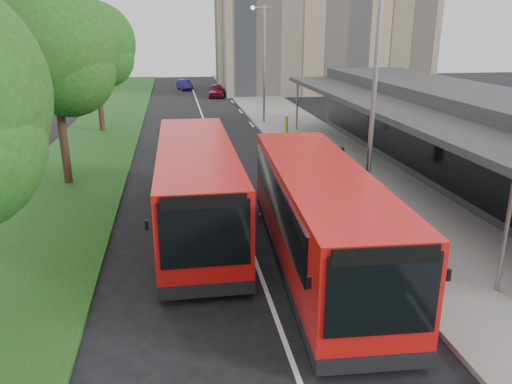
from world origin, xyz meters
TOP-DOWN VIEW (x-y plane):
  - ground at (0.00, 0.00)m, footprint 120.00×120.00m
  - pavement at (6.00, 20.00)m, footprint 5.00×80.00m
  - grass_verge at (-7.00, 20.00)m, footprint 5.00×80.00m
  - lane_centre_line at (0.00, 15.00)m, footprint 0.12×70.00m
  - kerb_dashes at (3.30, 19.00)m, footprint 0.12×56.00m
  - office_block at (14.00, 42.00)m, footprint 22.00×12.00m
  - station_building at (10.86, 8.00)m, footprint 7.70×26.00m
  - tree_mid at (-7.01, 9.05)m, footprint 5.40×5.40m
  - tree_far at (-7.01, 21.05)m, footprint 5.19×5.19m
  - lamp_post_near at (4.12, 2.00)m, footprint 1.44×0.28m
  - lamp_post_far at (4.12, 22.00)m, footprint 1.44×0.28m
  - bus_main at (1.77, -0.54)m, footprint 3.17×10.44m
  - bus_second at (-1.55, 2.92)m, footprint 2.83×10.45m
  - litter_bin at (5.78, 9.67)m, footprint 0.52×0.52m
  - bollard at (4.99, 18.01)m, footprint 0.18×0.18m
  - car_near at (2.11, 37.54)m, footprint 1.89×3.88m
  - car_far at (-0.92, 44.42)m, footprint 1.90×3.52m

SIDE VIEW (x-z plane):
  - ground at x=0.00m, z-range 0.00..0.00m
  - kerb_dashes at x=3.30m, z-range 0.00..0.01m
  - lane_centre_line at x=0.00m, z-range 0.00..0.01m
  - grass_verge at x=-7.00m, z-range 0.00..0.10m
  - pavement at x=6.00m, z-range 0.00..0.15m
  - car_far at x=-0.92m, z-range 0.00..1.10m
  - litter_bin at x=5.78m, z-range 0.15..1.05m
  - car_near at x=2.11m, z-range 0.00..1.27m
  - bollard at x=4.99m, z-range 0.15..1.21m
  - bus_main at x=1.77m, z-range 0.04..2.96m
  - bus_second at x=-1.55m, z-range 0.04..2.98m
  - station_building at x=10.86m, z-range 0.04..4.04m
  - lamp_post_near at x=4.12m, z-range 0.72..8.72m
  - lamp_post_far at x=4.12m, z-range 0.72..8.72m
  - tree_far at x=-7.01m, z-range 1.21..9.55m
  - tree_mid at x=-7.01m, z-range 1.27..9.94m
  - office_block at x=14.00m, z-range 0.00..18.00m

